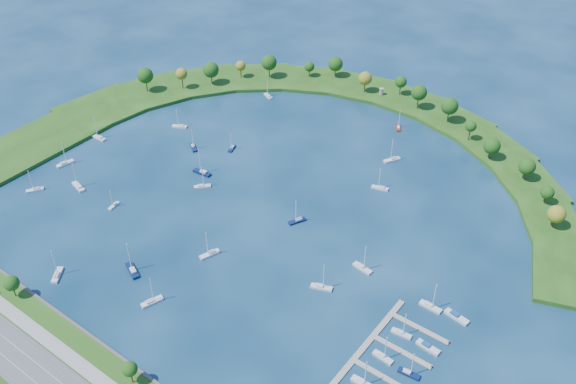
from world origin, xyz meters
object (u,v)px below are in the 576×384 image
Objects in this scene: moored_boat_2 at (398,127)px; moored_boat_13 at (202,186)px; docked_boat_10 at (430,306)px; moored_boat_20 at (180,126)px; docked_boat_11 at (456,316)px; dock_system at (361,383)px; moored_boat_9 at (193,147)px; moored_boat_16 at (132,270)px; docked_boat_8 at (401,333)px; moored_boat_10 at (99,137)px; moored_boat_14 at (202,172)px; moored_boat_18 at (392,159)px; moored_boat_1 at (65,163)px; moored_boat_5 at (114,205)px; moored_boat_19 at (152,301)px; docked_boat_9 at (428,347)px; harbor_tower at (381,92)px; moored_boat_8 at (380,187)px; moored_boat_7 at (57,275)px; moored_boat_11 at (210,254)px; docked_boat_6 at (383,356)px; docked_boat_4 at (362,382)px; docked_boat_7 at (409,373)px; moored_boat_0 at (321,287)px; moored_boat_12 at (35,189)px; moored_boat_17 at (268,95)px; moored_boat_4 at (232,148)px; moored_boat_15 at (78,186)px.

moored_boat_2 is 0.92× the size of moored_boat_13.
docked_boat_10 is (72.95, -106.33, 0.06)m from moored_boat_2.
moored_boat_20 reaches higher than docked_boat_11.
moored_boat_9 reaches higher than dock_system.
moored_boat_16 is 107.65m from docked_boat_8.
moored_boat_10 is 0.91× the size of moored_boat_14.
moored_boat_18 is at bearing 115.30° from dock_system.
moored_boat_1 is 1.39× the size of moored_boat_5.
moored_boat_19 is (107.58, -64.26, 0.00)m from moored_boat_10.
docked_boat_9 is at bearing -138.74° from moored_boat_16.
docked_boat_10 reaches higher than harbor_tower.
moored_boat_7 is at bearing 44.36° from moored_boat_8.
moored_boat_7 reaches higher than docked_boat_9.
moored_boat_18 reaches higher than docked_boat_9.
docked_boat_10 is (53.10, -53.38, 0.04)m from moored_boat_8.
moored_boat_20 is (-46.82, 32.45, 0.00)m from moored_boat_13.
moored_boat_11 is at bearing 112.97° from moored_boat_20.
moored_boat_14 is 1.22× the size of docked_boat_6.
moored_boat_16 reaches higher than docked_boat_10.
moored_boat_19 is at bearing -157.92° from docked_boat_8.
docked_boat_4 is at bearing -96.14° from docked_boat_11.
docked_boat_6 is 10.52m from docked_boat_7.
moored_boat_7 reaches higher than moored_boat_2.
docked_boat_6 is (36.05, -14.78, -0.03)m from moored_boat_0.
moored_boat_2 is 0.73× the size of moored_boat_16.
moored_boat_12 is at bearing -166.96° from docked_boat_9.
moored_boat_0 is at bearing 129.18° from moored_boat_20.
moored_boat_10 reaches higher than docked_boat_7.
docked_boat_4 is 16.41m from docked_boat_7.
harbor_tower is 0.29× the size of moored_boat_14.
moored_boat_14 is (-30.43, -117.57, -3.13)m from harbor_tower.
moored_boat_0 is at bearing 155.14° from docked_boat_7.
moored_boat_10 is 1.28× the size of docked_boat_11.
moored_boat_12 is 77.62m from moored_boat_14.
moored_boat_8 reaches higher than moored_boat_5.
moored_boat_17 reaches higher than dock_system.
docked_boat_9 is (200.88, -20.90, -0.26)m from moored_boat_10.
moored_boat_4 is at bearing -89.31° from moored_boat_14.
moored_boat_15 reaches higher than moored_boat_19.
moored_boat_20 reaches higher than moored_boat_2.
moored_boat_18 reaches higher than harbor_tower.
moored_boat_1 is at bearing 14.37° from moored_boat_7.
docked_boat_10 is at bearing 97.88° from docked_boat_7.
moored_boat_1 reaches higher than docked_boat_6.
docked_boat_4 is at bearing -85.18° from moored_boat_1.
moored_boat_13 is at bearing -56.61° from moored_boat_1.
moored_boat_5 is (-11.66, -67.77, -0.01)m from moored_boat_4.
moored_boat_9 is at bearing 123.87° from moored_boat_20.
dock_system is at bearing -170.90° from moored_boat_15.
moored_boat_7 is at bearing -166.71° from dock_system.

